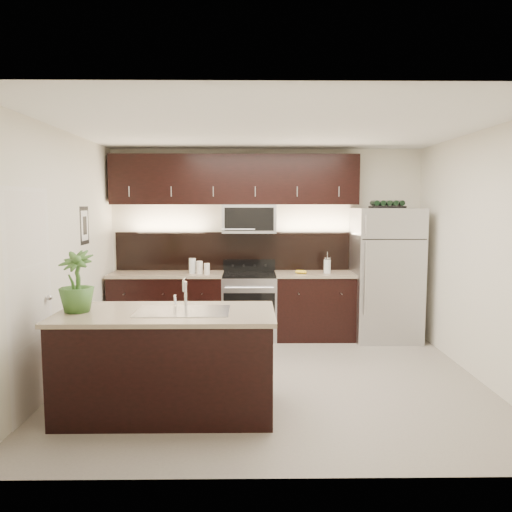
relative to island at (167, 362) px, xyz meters
The scene contains 12 objects.
ground 1.40m from the island, 40.43° to the left, with size 4.50×4.50×0.00m, color gray.
room_walls 1.72m from the island, 42.50° to the left, with size 4.52×4.02×2.71m.
counter_run 2.60m from the island, 77.91° to the left, with size 3.51×0.65×0.94m.
upper_fixtures 3.21m from the island, 78.01° to the left, with size 3.49×0.40×1.66m.
island is the anchor object (origin of this frame).
sink_faucet 0.51m from the island, ahead, with size 0.84×0.50×0.28m.
refrigerator 3.67m from the island, 42.93° to the left, with size 0.89×0.81×1.85m, color #B2B2B7.
wine_rack 3.91m from the island, 42.93° to the left, with size 0.46×0.28×0.11m.
plant 1.09m from the island, behind, with size 0.31×0.31×0.55m, color #386428.
canisters 2.52m from the island, 89.22° to the left, with size 0.30×0.19×0.21m.
french_press 3.16m from the island, 53.45° to the left, with size 0.10×0.10×0.29m.
bananas 2.89m from the island, 59.70° to the left, with size 0.17×0.13×0.05m, color yellow.
Camera 1 is at (-0.24, -5.30, 1.91)m, focal length 35.00 mm.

